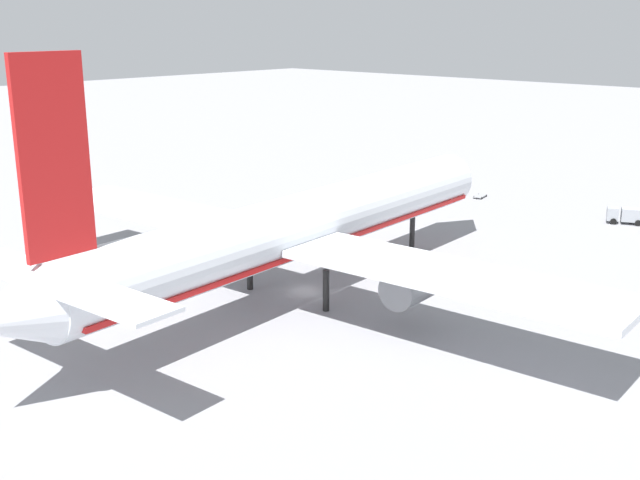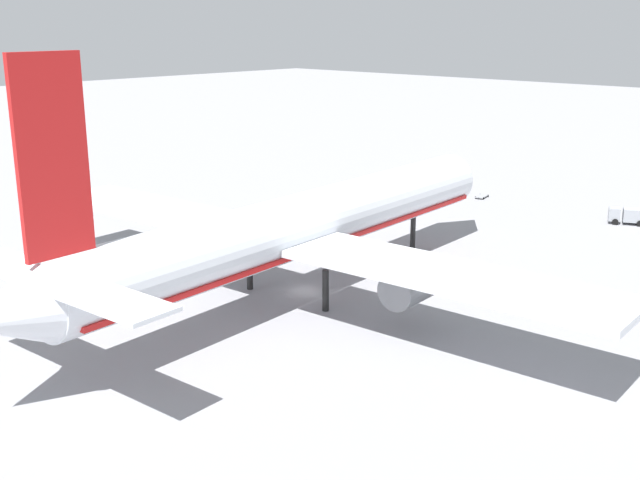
{
  "view_description": "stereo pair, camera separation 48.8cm",
  "coord_description": "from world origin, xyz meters",
  "px_view_note": "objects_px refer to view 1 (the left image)",
  "views": [
    {
      "loc": [
        -58.58,
        -56.51,
        28.97
      ],
      "look_at": [
        2.62,
        0.2,
        5.39
      ],
      "focal_mm": 43.58,
      "sensor_mm": 36.0,
      "label": 1
    },
    {
      "loc": [
        -58.25,
        -56.86,
        28.97
      ],
      "look_at": [
        2.62,
        0.2,
        5.39
      ],
      "focal_mm": 43.58,
      "sensor_mm": 36.0,
      "label": 2
    }
  ],
  "objects_px": {
    "traffic_cone_1": "(34,239)",
    "baggage_cart_0": "(480,196)",
    "service_truck_2": "(626,215)",
    "airliner": "(297,228)"
  },
  "relations": [
    {
      "from": "airliner",
      "to": "baggage_cart_0",
      "type": "relative_size",
      "value": 20.73
    },
    {
      "from": "service_truck_2",
      "to": "baggage_cart_0",
      "type": "relative_size",
      "value": 1.58
    },
    {
      "from": "traffic_cone_1",
      "to": "baggage_cart_0",
      "type": "bearing_deg",
      "value": -24.93
    },
    {
      "from": "airliner",
      "to": "traffic_cone_1",
      "type": "distance_m",
      "value": 43.12
    },
    {
      "from": "airliner",
      "to": "baggage_cart_0",
      "type": "bearing_deg",
      "value": 11.42
    },
    {
      "from": "airliner",
      "to": "traffic_cone_1",
      "type": "bearing_deg",
      "value": 102.3
    },
    {
      "from": "traffic_cone_1",
      "to": "service_truck_2",
      "type": "bearing_deg",
      "value": -40.64
    },
    {
      "from": "airliner",
      "to": "service_truck_2",
      "type": "xyz_separation_m",
      "value": [
        55.47,
        -13.88,
        -6.3
      ]
    },
    {
      "from": "service_truck_2",
      "to": "traffic_cone_1",
      "type": "xyz_separation_m",
      "value": [
        -64.52,
        55.39,
        -1.07
      ]
    },
    {
      "from": "airliner",
      "to": "service_truck_2",
      "type": "relative_size",
      "value": 13.12
    }
  ]
}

